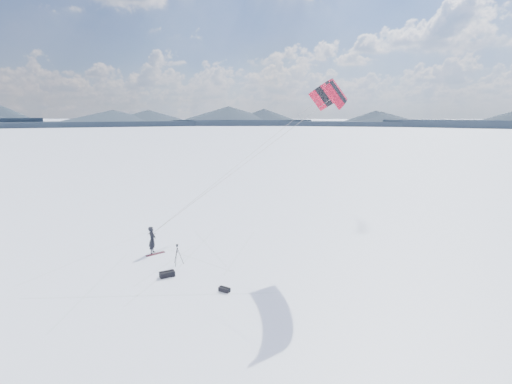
# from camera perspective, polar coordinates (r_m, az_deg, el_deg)

# --- Properties ---
(ground) EXTENTS (1800.00, 1800.00, 0.00)m
(ground) POSITION_cam_1_polar(r_m,az_deg,el_deg) (24.76, -15.03, -10.85)
(ground) COLOR white
(horizon_hills) EXTENTS (704.00, 704.42, 9.26)m
(horizon_hills) POSITION_cam_1_polar(r_m,az_deg,el_deg) (23.56, -15.53, -2.07)
(horizon_hills) COLOR black
(horizon_hills) RESTS_ON ground
(snow_tracks) EXTENTS (17.62, 14.39, 0.01)m
(snow_tracks) POSITION_cam_1_polar(r_m,az_deg,el_deg) (24.34, -16.90, -11.35)
(snow_tracks) COLOR silver
(snow_tracks) RESTS_ON ground
(snowkiter) EXTENTS (0.51, 0.73, 1.91)m
(snowkiter) POSITION_cam_1_polar(r_m,az_deg,el_deg) (26.88, -15.57, -9.05)
(snowkiter) COLOR black
(snowkiter) RESTS_ON ground
(snowboard) EXTENTS (1.13, 1.12, 0.04)m
(snowboard) POSITION_cam_1_polar(r_m,az_deg,el_deg) (26.64, -15.22, -9.18)
(snowboard) COLOR maroon
(snowboard) RESTS_ON ground
(tripod) EXTENTS (0.66, 0.62, 1.36)m
(tripod) POSITION_cam_1_polar(r_m,az_deg,el_deg) (24.26, -12.01, -8.95)
(tripod) COLOR black
(tripod) RESTS_ON ground
(gear_bag_a) EXTENTS (0.95, 0.81, 0.39)m
(gear_bag_a) POSITION_cam_1_polar(r_m,az_deg,el_deg) (22.94, -13.53, -12.16)
(gear_bag_a) COLOR black
(gear_bag_a) RESTS_ON ground
(gear_bag_b) EXTENTS (0.69, 0.53, 0.28)m
(gear_bag_b) POSITION_cam_1_polar(r_m,az_deg,el_deg) (20.74, -4.89, -14.70)
(gear_bag_b) COLOR black
(gear_bag_b) RESTS_ON ground
(power_kite) EXTENTS (13.01, 6.07, 10.20)m
(power_kite) POSITION_cam_1_polar(r_m,az_deg,el_deg) (24.73, 11.47, 14.56)
(power_kite) COLOR red
(power_kite) RESTS_ON ground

